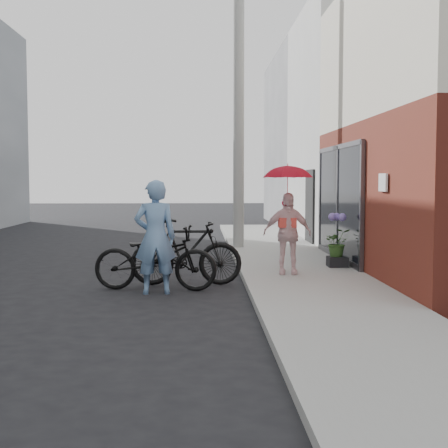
{
  "coord_description": "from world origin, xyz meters",
  "views": [
    {
      "loc": [
        0.1,
        -10.12,
        1.86
      ],
      "look_at": [
        0.51,
        0.63,
        1.1
      ],
      "focal_mm": 50.0,
      "sensor_mm": 36.0,
      "label": 1
    }
  ],
  "objects": [
    {
      "name": "officer",
      "position": [
        -0.63,
        0.03,
        0.93
      ],
      "size": [
        0.72,
        0.52,
        1.86
      ],
      "primitive_type": "imported",
      "rotation": [
        0.0,
        0.0,
        3.25
      ],
      "color": "#6C93C1",
      "rests_on": "ground"
    },
    {
      "name": "bike_right",
      "position": [
        -0.15,
        0.84,
        0.59
      ],
      "size": [
        1.97,
        0.57,
        1.18
      ],
      "primitive_type": "imported",
      "rotation": [
        0.0,
        0.0,
        1.57
      ],
      "color": "black",
      "rests_on": "ground"
    },
    {
      "name": "plaster_building",
      "position": [
        7.2,
        9.0,
        3.5
      ],
      "size": [
        8.0,
        6.0,
        7.0
      ],
      "primitive_type": "cube",
      "color": "silver",
      "rests_on": "ground"
    },
    {
      "name": "curb",
      "position": [
        0.94,
        2.0,
        0.06
      ],
      "size": [
        0.12,
        24.0,
        0.12
      ],
      "primitive_type": "cube",
      "color": "#9E9E99",
      "rests_on": "ground"
    },
    {
      "name": "kimono_woman",
      "position": [
        1.71,
        1.32,
        0.87
      ],
      "size": [
        0.9,
        0.41,
        1.51
      ],
      "primitive_type": "imported",
      "rotation": [
        0.0,
        0.0,
        -0.05
      ],
      "color": "#FBD2D4",
      "rests_on": "sidewalk"
    },
    {
      "name": "potted_plant",
      "position": [
        2.86,
        2.23,
        0.61
      ],
      "size": [
        0.51,
        0.44,
        0.57
      ],
      "primitive_type": "imported",
      "color": "#315622",
      "rests_on": "planter"
    },
    {
      "name": "utility_pole",
      "position": [
        1.1,
        6.0,
        3.5
      ],
      "size": [
        0.28,
        0.28,
        7.0
      ],
      "primitive_type": "cylinder",
      "color": "#9E9E99",
      "rests_on": "ground"
    },
    {
      "name": "planter",
      "position": [
        2.86,
        2.23,
        0.22
      ],
      "size": [
        0.39,
        0.39,
        0.2
      ],
      "primitive_type": "cube",
      "rotation": [
        0.0,
        0.0,
        -0.01
      ],
      "color": "black",
      "rests_on": "sidewalk"
    },
    {
      "name": "sidewalk",
      "position": [
        2.1,
        2.0,
        0.06
      ],
      "size": [
        2.2,
        24.0,
        0.12
      ],
      "primitive_type": "cube",
      "color": "#989893",
      "rests_on": "ground"
    },
    {
      "name": "east_building_far",
      "position": [
        7.2,
        16.0,
        3.5
      ],
      "size": [
        8.0,
        8.0,
        7.0
      ],
      "primitive_type": "cube",
      "color": "slate",
      "rests_on": "ground"
    },
    {
      "name": "parasol",
      "position": [
        1.71,
        1.32,
        2.02
      ],
      "size": [
        0.89,
        0.89,
        0.78
      ],
      "primitive_type": "imported",
      "color": "red",
      "rests_on": "kimono_woman"
    },
    {
      "name": "bike_left",
      "position": [
        -0.66,
        0.36,
        0.55
      ],
      "size": [
        2.18,
        1.02,
        1.1
      ],
      "primitive_type": "imported",
      "rotation": [
        0.0,
        0.0,
        1.43
      ],
      "color": "black",
      "rests_on": "ground"
    },
    {
      "name": "ground",
      "position": [
        0.0,
        0.0,
        0.0
      ],
      "size": [
        80.0,
        80.0,
        0.0
      ],
      "primitive_type": "plane",
      "color": "black",
      "rests_on": "ground"
    }
  ]
}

